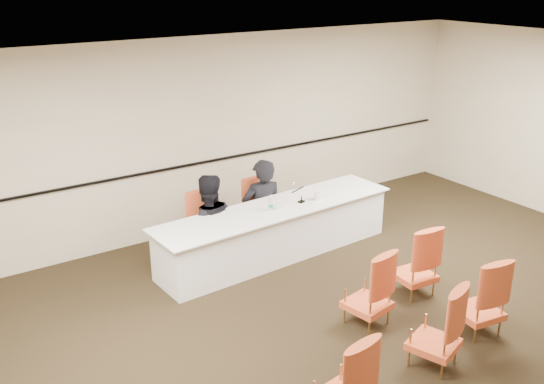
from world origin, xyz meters
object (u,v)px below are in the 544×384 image
Objects in this scene: coffee_cup at (318,195)px; aud_chair_back_left at (343,380)px; aud_chair_back_mid at (436,325)px; panelist_main at (262,215)px; panelist_second_chair at (208,226)px; panelist_second at (208,230)px; panelist_main_chair at (262,211)px; aud_chair_front_right at (415,259)px; water_bottle at (271,202)px; aud_chair_back_right at (480,294)px; aud_chair_front_mid at (368,287)px; drinking_glass at (278,206)px; panel_table at (276,231)px; microphone at (302,193)px.

aud_chair_back_left is (-2.11, -3.10, -0.34)m from coffee_cup.
aud_chair_back_mid is (1.36, 0.14, 0.00)m from aud_chair_back_left.
panelist_main is 1.87× the size of panelist_second_chair.
panelist_second is 1.76× the size of aud_chair_back_mid.
panelist_main_chair and aud_chair_front_right have the same top height.
panelist_main_chair is 2.54m from aud_chair_front_right.
panelist_main is 0.78m from water_bottle.
water_bottle is at bearing 116.37° from aud_chair_back_right.
panelist_second_chair is at bearing 94.84° from aud_chair_front_mid.
water_bottle is (0.72, -0.54, 0.38)m from panelist_second_chair.
drinking_glass is (-0.15, -0.64, 0.32)m from panelist_main_chair.
panelist_main_chair and aud_chair_back_left have the same top height.
panelist_second_chair and aud_chair_back_left have the same top height.
panelist_main is at bearing 0.00° from panelist_main_chair.
drinking_glass is at bearing 120.92° from aud_chair_front_right.
drinking_glass is at bearing -39.09° from panelist_second_chair.
panelist_second_chair is at bearing 145.46° from panel_table.
panelist_second is at bearing 145.46° from panel_table.
aud_chair_back_left is 2.26m from aud_chair_back_right.
coffee_cup is 0.15× the size of aud_chair_back_mid.
panel_table is 0.49m from water_bottle.
panelist_second_chair is 1.00× the size of aud_chair_front_mid.
aud_chair_back_mid is (-0.93, -1.17, 0.00)m from aud_chair_front_right.
coffee_cup is (0.77, -0.06, -0.04)m from water_bottle.
aud_chair_back_right is (0.89, 0.15, 0.00)m from aud_chair_back_mid.
aud_chair_front_right is at bearing 140.16° from panelist_second.
panelist_second is 1.76× the size of aud_chair_front_right.
aud_chair_back_right is (0.82, -2.82, -0.32)m from drinking_glass.
panel_table is 3.90× the size of panelist_second_chair.
aud_chair_back_left is at bearing -144.73° from aud_chair_front_right.
water_bottle is 2.16× the size of drinking_glass.
aud_chair_front_right is at bearing 32.82° from aud_chair_back_mid.
aud_chair_back_mid is at bearing -104.28° from coffee_cup.
aud_chair_back_left is at bearing -114.53° from drinking_glass.
aud_chair_front_right is at bearing 116.76° from panelist_main.
microphone is at bearing -8.64° from panel_table.
panelist_second reaches higher than aud_chair_front_right.
aud_chair_back_mid is at bearing -2.32° from aud_chair_back_left.
panelist_second_chair is (-0.95, -0.05, 0.08)m from panelist_main.
panelist_main_chair is 0.91m from coffee_cup.
water_bottle reaches higher than panelist_second_chair.
water_bottle reaches higher than panelist_main_chair.
panelist_main is 0.83m from microphone.
panelist_second is 1.76× the size of aud_chair_front_mid.
panelist_second is 1.76× the size of aud_chair_back_right.
aud_chair_back_mid is (0.73, -3.56, 0.07)m from panelist_second.
aud_chair_back_left is 1.36m from aud_chair_back_mid.
panelist_main is 3.62m from aud_chair_back_mid.
aud_chair_front_right and aud_chair_back_left have the same top height.
panelist_main reaches higher than panelist_main_chair.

